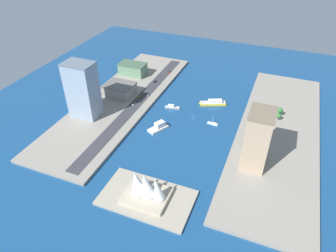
{
  "coord_description": "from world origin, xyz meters",
  "views": [
    {
      "loc": [
        -71.1,
        243.95,
        168.91
      ],
      "look_at": [
        14.37,
        31.29,
        5.13
      ],
      "focal_mm": 32.72,
      "sensor_mm": 36.0,
      "label": 1
    }
  ],
  "objects_px": {
    "apartment_midrise_tan": "(257,139)",
    "tower_tall_glass": "(83,90)",
    "sedan_silver": "(148,95)",
    "pickup_red": "(169,72)",
    "ferry_white_commuter": "(159,127)",
    "yacht_sleek_gray": "(172,107)",
    "ferry_yellow_fast": "(213,103)",
    "suv_black": "(155,81)",
    "carpark_squat_concrete": "(120,89)",
    "traffic_light_waterfront": "(160,82)",
    "sailboat_small_white": "(213,124)",
    "taxi_yellow_cab": "(139,95)",
    "van_white": "(134,104)",
    "opera_landmark": "(145,188)",
    "terminal_long_green": "(133,69)"
  },
  "relations": [
    {
      "from": "tower_tall_glass",
      "to": "pickup_red",
      "type": "bearing_deg",
      "value": -108.96
    },
    {
      "from": "van_white",
      "to": "tower_tall_glass",
      "type": "bearing_deg",
      "value": 45.12
    },
    {
      "from": "traffic_light_waterfront",
      "to": "taxi_yellow_cab",
      "type": "bearing_deg",
      "value": 69.95
    },
    {
      "from": "terminal_long_green",
      "to": "pickup_red",
      "type": "distance_m",
      "value": 45.28
    },
    {
      "from": "apartment_midrise_tan",
      "to": "suv_black",
      "type": "xyz_separation_m",
      "value": [
        129.01,
        -99.03,
        -23.05
      ]
    },
    {
      "from": "tower_tall_glass",
      "to": "pickup_red",
      "type": "distance_m",
      "value": 127.87
    },
    {
      "from": "van_white",
      "to": "traffic_light_waterfront",
      "type": "relative_size",
      "value": 0.79
    },
    {
      "from": "ferry_white_commuter",
      "to": "sailboat_small_white",
      "type": "bearing_deg",
      "value": -149.44
    },
    {
      "from": "sailboat_small_white",
      "to": "carpark_squat_concrete",
      "type": "distance_m",
      "value": 109.27
    },
    {
      "from": "carpark_squat_concrete",
      "to": "traffic_light_waterfront",
      "type": "distance_m",
      "value": 47.61
    },
    {
      "from": "tower_tall_glass",
      "to": "taxi_yellow_cab",
      "type": "height_order",
      "value": "tower_tall_glass"
    },
    {
      "from": "traffic_light_waterfront",
      "to": "sedan_silver",
      "type": "bearing_deg",
      "value": 84.97
    },
    {
      "from": "ferry_white_commuter",
      "to": "yacht_sleek_gray",
      "type": "height_order",
      "value": "ferry_white_commuter"
    },
    {
      "from": "apartment_midrise_tan",
      "to": "van_white",
      "type": "xyz_separation_m",
      "value": [
        129.21,
        -44.49,
        -23.1
      ]
    },
    {
      "from": "ferry_yellow_fast",
      "to": "suv_black",
      "type": "relative_size",
      "value": 6.03
    },
    {
      "from": "terminal_long_green",
      "to": "suv_black",
      "type": "height_order",
      "value": "terminal_long_green"
    },
    {
      "from": "carpark_squat_concrete",
      "to": "traffic_light_waterfront",
      "type": "height_order",
      "value": "carpark_squat_concrete"
    },
    {
      "from": "ferry_yellow_fast",
      "to": "pickup_red",
      "type": "height_order",
      "value": "ferry_yellow_fast"
    },
    {
      "from": "yacht_sleek_gray",
      "to": "sailboat_small_white",
      "type": "height_order",
      "value": "sailboat_small_white"
    },
    {
      "from": "van_white",
      "to": "opera_landmark",
      "type": "height_order",
      "value": "opera_landmark"
    },
    {
      "from": "apartment_midrise_tan",
      "to": "tower_tall_glass",
      "type": "bearing_deg",
      "value": -3.61
    },
    {
      "from": "terminal_long_green",
      "to": "sedan_silver",
      "type": "relative_size",
      "value": 6.87
    },
    {
      "from": "ferry_white_commuter",
      "to": "carpark_squat_concrete",
      "type": "xyz_separation_m",
      "value": [
        63.1,
        -40.26,
        6.16
      ]
    },
    {
      "from": "opera_landmark",
      "to": "apartment_midrise_tan",
      "type": "bearing_deg",
      "value": -135.73
    },
    {
      "from": "sailboat_small_white",
      "to": "apartment_midrise_tan",
      "type": "relative_size",
      "value": 0.23
    },
    {
      "from": "ferry_white_commuter",
      "to": "carpark_squat_concrete",
      "type": "distance_m",
      "value": 75.11
    },
    {
      "from": "ferry_white_commuter",
      "to": "pickup_red",
      "type": "bearing_deg",
      "value": -73.29
    },
    {
      "from": "sedan_silver",
      "to": "pickup_red",
      "type": "xyz_separation_m",
      "value": [
        0.14,
        -62.06,
        0.05
      ]
    },
    {
      "from": "ferry_white_commuter",
      "to": "ferry_yellow_fast",
      "type": "bearing_deg",
      "value": -120.0
    },
    {
      "from": "sailboat_small_white",
      "to": "sedan_silver",
      "type": "xyz_separation_m",
      "value": [
        78.19,
        -22.33,
        2.75
      ]
    },
    {
      "from": "van_white",
      "to": "ferry_white_commuter",
      "type": "bearing_deg",
      "value": 146.13
    },
    {
      "from": "van_white",
      "to": "opera_landmark",
      "type": "distance_m",
      "value": 125.61
    },
    {
      "from": "taxi_yellow_cab",
      "to": "pickup_red",
      "type": "height_order",
      "value": "pickup_red"
    },
    {
      "from": "carpark_squat_concrete",
      "to": "pickup_red",
      "type": "relative_size",
      "value": 6.32
    },
    {
      "from": "ferry_yellow_fast",
      "to": "taxi_yellow_cab",
      "type": "distance_m",
      "value": 80.02
    },
    {
      "from": "pickup_red",
      "to": "suv_black",
      "type": "bearing_deg",
      "value": 77.78
    },
    {
      "from": "tower_tall_glass",
      "to": "pickup_red",
      "type": "xyz_separation_m",
      "value": [
        -40.65,
        -118.35,
        -26.33
      ]
    },
    {
      "from": "ferry_yellow_fast",
      "to": "tower_tall_glass",
      "type": "relative_size",
      "value": 0.52
    },
    {
      "from": "yacht_sleek_gray",
      "to": "suv_black",
      "type": "relative_size",
      "value": 3.58
    },
    {
      "from": "traffic_light_waterfront",
      "to": "sailboat_small_white",
      "type": "bearing_deg",
      "value": 147.32
    },
    {
      "from": "apartment_midrise_tan",
      "to": "pickup_red",
      "type": "height_order",
      "value": "apartment_midrise_tan"
    },
    {
      "from": "van_white",
      "to": "traffic_light_waterfront",
      "type": "distance_m",
      "value": 49.4
    },
    {
      "from": "van_white",
      "to": "apartment_midrise_tan",
      "type": "bearing_deg",
      "value": 161.0
    },
    {
      "from": "apartment_midrise_tan",
      "to": "traffic_light_waterfront",
      "type": "relative_size",
      "value": 7.38
    },
    {
      "from": "suv_black",
      "to": "terminal_long_green",
      "type": "bearing_deg",
      "value": -14.27
    },
    {
      "from": "ferry_yellow_fast",
      "to": "terminal_long_green",
      "type": "bearing_deg",
      "value": -14.25
    },
    {
      "from": "ferry_yellow_fast",
      "to": "sedan_silver",
      "type": "height_order",
      "value": "ferry_yellow_fast"
    },
    {
      "from": "van_white",
      "to": "sailboat_small_white",
      "type": "bearing_deg",
      "value": 179.85
    },
    {
      "from": "carpark_squat_concrete",
      "to": "taxi_yellow_cab",
      "type": "relative_size",
      "value": 6.41
    },
    {
      "from": "ferry_yellow_fast",
      "to": "yacht_sleek_gray",
      "type": "height_order",
      "value": "ferry_yellow_fast"
    }
  ]
}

